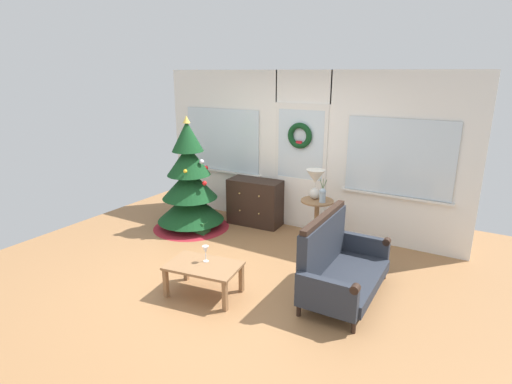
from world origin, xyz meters
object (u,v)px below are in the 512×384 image
dresser_cabinet (255,202)px  settee_sofa (338,264)px  table_lamp (315,180)px  side_table (317,214)px  flower_vase (323,195)px  christmas_tree (190,189)px  gift_box (201,227)px  coffee_table (204,269)px  wine_glass (206,250)px

dresser_cabinet → settee_sofa: bearing=-36.7°
dresser_cabinet → settee_sofa: (2.00, -1.49, -0.01)m
dresser_cabinet → table_lamp: table_lamp is taller
side_table → flower_vase: 0.35m
christmas_tree → gift_box: bearing=-24.4°
side_table → coffee_table: side_table is taller
christmas_tree → gift_box: christmas_tree is taller
christmas_tree → wine_glass: christmas_tree is taller
settee_sofa → coffee_table: settee_sofa is taller
christmas_tree → table_lamp: bearing=11.0°
christmas_tree → dresser_cabinet: bearing=39.1°
gift_box → settee_sofa: bearing=-14.6°
christmas_tree → table_lamp: size_ratio=4.24×
flower_vase → coffee_table: 2.09m
dresser_cabinet → wine_glass: bearing=-73.9°
christmas_tree → side_table: size_ratio=2.60×
settee_sofa → flower_vase: bearing=120.4°
gift_box → side_table: bearing=16.0°
wine_glass → coffee_table: bearing=-71.7°
christmas_tree → settee_sofa: 2.97m
christmas_tree → coffee_table: size_ratio=2.06×
gift_box → flower_vase: bearing=13.5°
side_table → table_lamp: 0.50m
settee_sofa → table_lamp: bearing=123.8°
settee_sofa → side_table: bearing=122.7°
dresser_cabinet → flower_vase: bearing=-16.0°
settee_sofa → coffee_table: 1.56m
christmas_tree → wine_glass: 2.13m
christmas_tree → dresser_cabinet: (0.84, 0.69, -0.27)m
table_lamp → coffee_table: (-0.53, -2.00, -0.68)m
side_table → coffee_table: 2.06m
flower_vase → gift_box: 2.05m
coffee_table → christmas_tree: bearing=133.2°
settee_sofa → wine_glass: (-1.36, -0.72, 0.15)m
settee_sofa → gift_box: (-2.51, 0.65, -0.27)m
settee_sofa → gift_box: settee_sofa is taller
settee_sofa → table_lamp: size_ratio=3.21×
side_table → wine_glass: side_table is taller
dresser_cabinet → flower_vase: flower_vase is taller
christmas_tree → side_table: 2.13m
christmas_tree → flower_vase: 2.22m
flower_vase → coffee_table: bearing=-109.8°
dresser_cabinet → table_lamp: (1.19, -0.29, 0.61)m
christmas_tree → dresser_cabinet: christmas_tree is taller
settee_sofa → table_lamp: (-0.80, 1.20, 0.63)m
dresser_cabinet → table_lamp: bearing=-13.6°
dresser_cabinet → wine_glass: 2.30m
dresser_cabinet → coffee_table: dresser_cabinet is taller
side_table → gift_box: size_ratio=3.29×
christmas_tree → wine_glass: bearing=-45.8°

